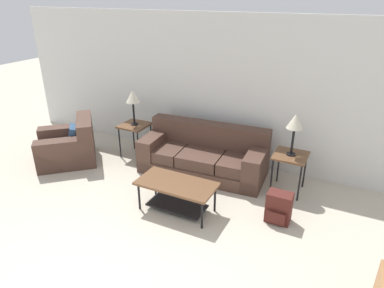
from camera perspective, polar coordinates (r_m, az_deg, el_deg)
name	(u,v)px	position (r m, az deg, el deg)	size (l,w,h in m)	color
wall_back	(229,92)	(6.04, 6.16, 8.68)	(9.13, 0.06, 2.60)	silver
couch	(204,156)	(5.89, 1.97, -2.04)	(2.17, 1.02, 0.82)	#4C3328
armchair	(69,146)	(6.69, -19.80, -0.36)	(1.37, 1.37, 0.80)	#4C3328
coffee_table	(177,190)	(4.86, -2.57, -7.67)	(1.11, 0.55, 0.45)	brown
side_table_left	(135,128)	(6.48, -9.51, 2.65)	(0.50, 0.52, 0.63)	brown
side_table_right	(290,159)	(5.43, 16.07, -2.38)	(0.50, 0.52, 0.63)	brown
table_lamp_left	(133,98)	(6.29, -9.87, 7.60)	(0.24, 0.24, 0.65)	black
table_lamp_right	(295,123)	(5.20, 16.80, 3.39)	(0.24, 0.24, 0.65)	black
backpack	(279,208)	(4.85, 14.25, -10.26)	(0.33, 0.30, 0.44)	#4C1E19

